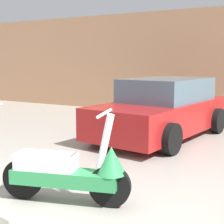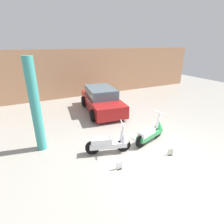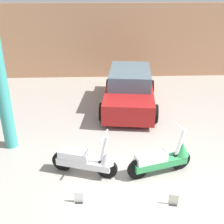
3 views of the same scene
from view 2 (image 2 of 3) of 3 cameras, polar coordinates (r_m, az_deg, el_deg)
name	(u,v)px [view 2 (image 2 of 3)]	position (r m, az deg, el deg)	size (l,w,h in m)	color
ground_plane	(153,152)	(6.62, 13.26, -12.66)	(28.00, 28.00, 0.00)	#9E998E
wall_back	(82,73)	(12.95, -9.68, 12.37)	(19.60, 0.12, 3.31)	tan
scooter_front_left	(110,142)	(6.24, -0.62, -9.92)	(1.57, 0.77, 1.13)	black
scooter_front_right	(151,132)	(7.08, 12.68, -6.41)	(1.58, 0.76, 1.13)	black
car_rear_left	(102,100)	(10.01, -3.37, 3.93)	(2.23, 4.06, 1.32)	maroon
placard_near_left_scooter	(119,166)	(5.67, 2.38, -17.14)	(0.20, 0.13, 0.26)	black
placard_near_right_scooter	(170,152)	(6.58, 18.47, -12.33)	(0.20, 0.15, 0.26)	black
support_column_side	(35,107)	(6.48, -23.73, 1.65)	(0.33, 0.33, 3.31)	teal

